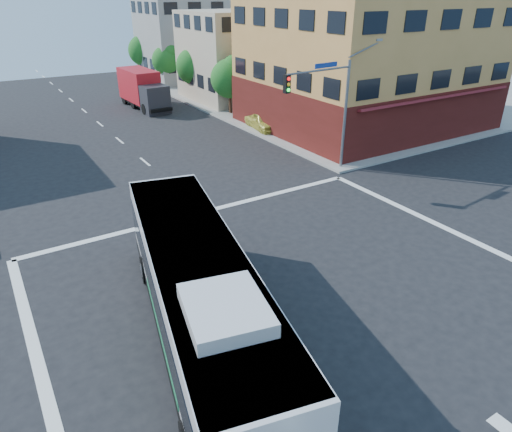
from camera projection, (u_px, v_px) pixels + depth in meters
ground at (314, 303)px, 17.46m from camera, size 120.00×120.00×0.00m
sidewalk_ne at (358, 81)px, 60.65m from camera, size 50.00×50.00×0.15m
corner_building_ne at (368, 55)px, 38.39m from camera, size 18.10×15.44×14.00m
building_east_near at (245, 55)px, 49.41m from camera, size 12.06×10.06×9.00m
building_east_far at (191, 40)px, 59.87m from camera, size 12.06×10.06×10.00m
signal_mast_ne at (327, 97)px, 27.65m from camera, size 7.91×1.13×8.07m
street_tree_a at (231, 76)px, 42.80m from camera, size 3.60×3.60×5.53m
street_tree_b at (195, 64)px, 48.83m from camera, size 3.80×3.80×5.79m
street_tree_c at (167, 59)px, 55.06m from camera, size 3.40×3.40×5.29m
street_tree_d at (144, 49)px, 60.98m from camera, size 4.00×4.00×6.03m
transit_bus at (199, 295)px, 14.74m from camera, size 5.53×13.47×3.90m
box_truck at (143, 90)px, 46.03m from camera, size 2.76×8.27×3.68m
parked_car at (263, 121)px, 39.10m from camera, size 2.36×4.70×1.54m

